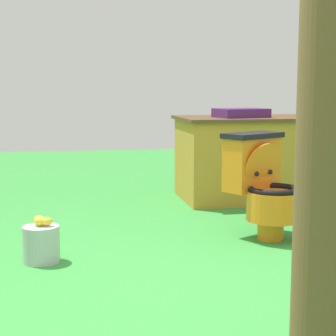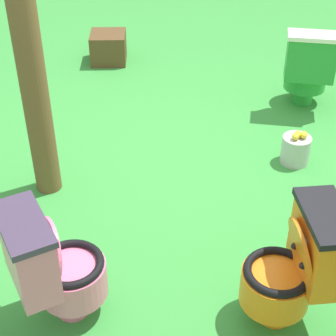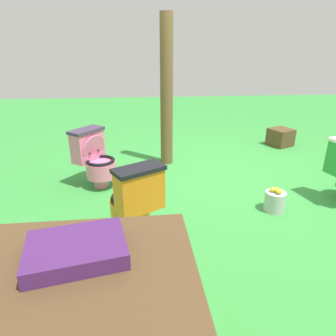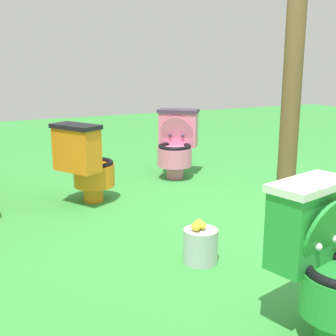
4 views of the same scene
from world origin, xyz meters
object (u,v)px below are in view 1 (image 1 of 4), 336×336
at_px(toilet_orange, 263,185).
at_px(wooden_post, 324,87).
at_px(lemon_bucket, 41,243).
at_px(vendor_table, 256,157).

xyz_separation_m(toilet_orange, wooden_post, (-0.46, -1.86, 0.67)).
relative_size(wooden_post, lemon_bucket, 7.53).
bearing_deg(lemon_bucket, wooden_post, -56.19).
bearing_deg(lemon_bucket, toilet_orange, 11.86).
bearing_deg(toilet_orange, vendor_table, -136.38).
height_order(wooden_post, lemon_bucket, wooden_post).
xyz_separation_m(toilet_orange, lemon_bucket, (-1.50, -0.31, -0.26)).
bearing_deg(vendor_table, lemon_bucket, -138.46).
distance_m(vendor_table, lemon_bucket, 2.57).
relative_size(vendor_table, lemon_bucket, 5.34).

